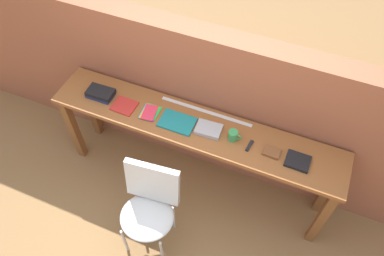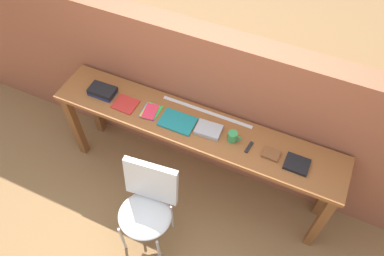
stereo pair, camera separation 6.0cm
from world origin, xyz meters
name	(u,v)px [view 1 (the left image)]	position (x,y,z in m)	size (l,w,h in m)	color
ground_plane	(182,204)	(0.00, 0.00, 0.00)	(40.00, 40.00, 0.00)	olive
brick_wall_back	(209,104)	(0.00, 0.64, 0.78)	(6.00, 0.20, 1.56)	#935138
sideboard	(194,135)	(0.00, 0.30, 0.74)	(2.50, 0.44, 0.88)	brown
chair_white_moulded	(149,205)	(-0.13, -0.34, 0.53)	(0.49, 0.50, 0.89)	silver
book_stack_leftmost	(100,93)	(-0.87, 0.29, 0.91)	(0.23, 0.15, 0.06)	navy
magazine_cycling	(124,106)	(-0.63, 0.26, 0.89)	(0.20, 0.17, 0.01)	red
pamphlet_pile_colourful	(150,112)	(-0.39, 0.28, 0.89)	(0.15, 0.19, 0.01)	purple
book_open_centre	(177,122)	(-0.14, 0.27, 0.89)	(0.29, 0.20, 0.02)	#19757A
book_grey_hardcover	(209,129)	(0.13, 0.29, 0.90)	(0.21, 0.15, 0.04)	#9E9EA3
mug	(233,135)	(0.33, 0.29, 0.92)	(0.11, 0.08, 0.09)	#338C4C
multitool_folded	(249,146)	(0.48, 0.27, 0.89)	(0.02, 0.11, 0.02)	black
leather_journal_brown	(272,152)	(0.65, 0.28, 0.89)	(0.13, 0.10, 0.02)	brown
book_repair_rightmost	(298,161)	(0.86, 0.27, 0.89)	(0.18, 0.15, 0.03)	black
ruler_metal_back_edge	(206,111)	(0.04, 0.47, 0.88)	(0.81, 0.03, 0.00)	silver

